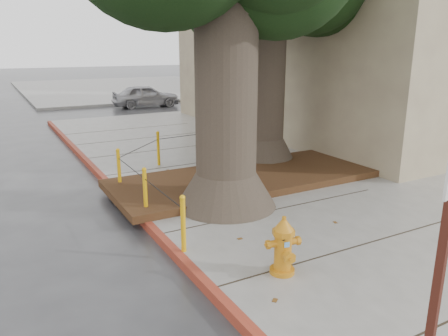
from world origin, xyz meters
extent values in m
plane|color=#28282B|center=(0.00, 0.00, 0.00)|extent=(140.00, 140.00, 0.00)
cube|color=slate|center=(6.00, 2.50, 0.07)|extent=(16.00, 26.00, 0.15)
cube|color=slate|center=(6.00, 30.00, 0.07)|extent=(16.00, 20.00, 0.15)
cube|color=maroon|center=(-2.00, 2.50, 0.07)|extent=(0.14, 26.00, 0.16)
cube|color=black|center=(0.90, 3.90, 0.23)|extent=(6.40, 2.60, 0.16)
cube|color=tan|center=(10.00, 8.50, 5.00)|extent=(12.00, 13.00, 10.00)
cube|color=silver|center=(16.00, 26.00, 4.50)|extent=(10.00, 10.00, 9.00)
cube|color=slate|center=(22.00, 32.00, 6.00)|extent=(12.00, 14.00, 12.00)
cone|color=#4C3F33|center=(-0.30, 2.70, 0.50)|extent=(2.04, 2.04, 0.70)
cylinder|color=#4C3F33|center=(-0.30, 2.70, 2.53)|extent=(1.20, 1.20, 4.22)
cone|color=#4C3F33|center=(2.30, 5.20, 0.50)|extent=(1.77, 1.77, 0.70)
cylinder|color=#4C3F33|center=(2.30, 5.20, 2.32)|extent=(1.04, 1.04, 3.84)
cylinder|color=#DEA00C|center=(-1.90, 1.20, 0.60)|extent=(0.08, 0.08, 0.90)
sphere|color=#DEA00C|center=(-1.90, 1.20, 1.05)|extent=(0.09, 0.09, 0.09)
cylinder|color=#DEA00C|center=(-1.90, 3.00, 0.60)|extent=(0.08, 0.08, 0.90)
sphere|color=#DEA00C|center=(-1.90, 3.00, 1.05)|extent=(0.09, 0.09, 0.09)
cylinder|color=#DEA00C|center=(-1.90, 4.80, 0.60)|extent=(0.08, 0.08, 0.90)
sphere|color=#DEA00C|center=(-1.90, 4.80, 1.05)|extent=(0.09, 0.09, 0.09)
cylinder|color=#DEA00C|center=(-0.40, 6.30, 0.60)|extent=(0.08, 0.08, 0.90)
sphere|color=#DEA00C|center=(-0.40, 6.30, 1.05)|extent=(0.09, 0.09, 0.09)
cylinder|color=#DEA00C|center=(1.80, 6.50, 0.60)|extent=(0.08, 0.08, 0.90)
sphere|color=#DEA00C|center=(1.80, 6.50, 1.05)|extent=(0.09, 0.09, 0.09)
cylinder|color=black|center=(-1.90, 2.10, 0.87)|extent=(0.02, 1.80, 0.02)
cylinder|color=black|center=(-1.90, 3.90, 0.87)|extent=(0.02, 1.80, 0.02)
cylinder|color=black|center=(-1.15, 5.55, 0.87)|extent=(1.51, 1.51, 0.02)
cylinder|color=black|center=(0.70, 6.40, 0.87)|extent=(2.20, 0.22, 0.02)
cylinder|color=orange|center=(-0.94, -0.11, 0.18)|extent=(0.42, 0.42, 0.07)
cylinder|color=orange|center=(-0.94, -0.11, 0.49)|extent=(0.29, 0.29, 0.56)
cylinder|color=orange|center=(-0.94, -0.11, 0.78)|extent=(0.38, 0.38, 0.08)
cone|color=orange|center=(-0.94, -0.11, 0.89)|extent=(0.36, 0.36, 0.16)
cylinder|color=orange|center=(-0.94, -0.11, 0.99)|extent=(0.07, 0.07, 0.06)
cylinder|color=orange|center=(-1.08, -0.08, 0.62)|extent=(0.17, 0.13, 0.10)
cylinder|color=orange|center=(-0.79, -0.14, 0.62)|extent=(0.17, 0.13, 0.10)
cylinder|color=orange|center=(-0.96, -0.24, 0.49)|extent=(0.17, 0.18, 0.15)
cube|color=#5999D8|center=(-0.96, -0.23, 0.64)|extent=(0.08, 0.02, 0.08)
cube|color=#471911|center=(-1.74, -2.97, 1.40)|extent=(0.07, 0.07, 2.50)
imported|color=#A1A1A6|center=(3.55, 18.81, 0.62)|extent=(3.75, 1.78, 1.24)
imported|color=maroon|center=(11.48, 17.66, 0.58)|extent=(3.58, 1.49, 1.15)
camera|label=1|loc=(-4.39, -4.64, 3.30)|focal=35.00mm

